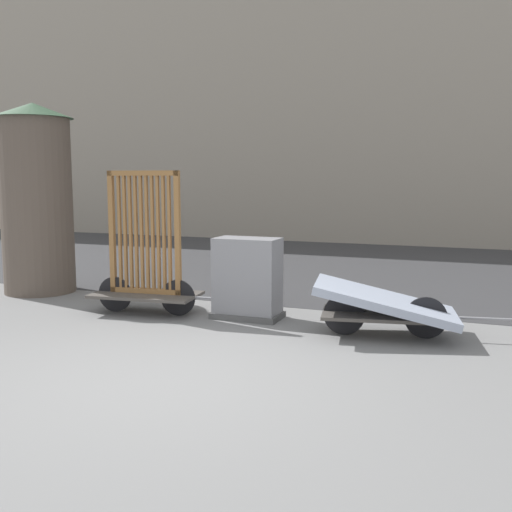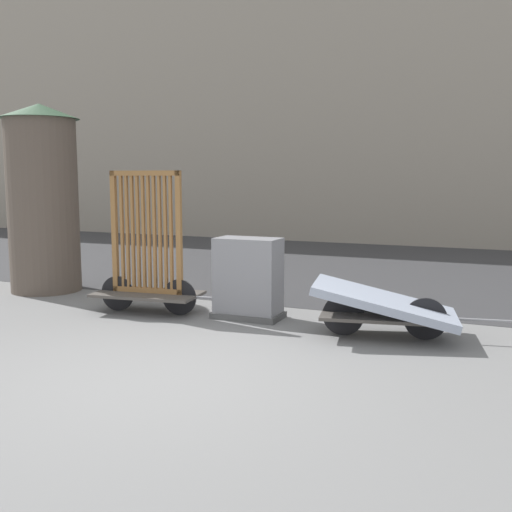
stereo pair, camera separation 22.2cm
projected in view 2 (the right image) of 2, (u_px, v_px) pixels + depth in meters
ground_plane at (160, 379)px, 5.67m from camera, size 60.00×60.00×0.00m
road_strip at (356, 267)px, 12.72m from camera, size 56.00×8.66×0.01m
building_facade at (413, 8)px, 17.58m from camera, size 48.00×4.00×13.63m
bike_cart_with_bedframe at (148, 265)px, 8.33m from camera, size 2.20×0.92×1.98m
bike_cart_with_mattress at (384, 306)px, 7.08m from camera, size 2.33×1.28×0.67m
utility_cabinet at (248, 281)px, 8.05m from camera, size 0.92×0.53×1.09m
advertising_column at (43, 197)px, 9.87m from camera, size 1.27×1.27×3.08m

